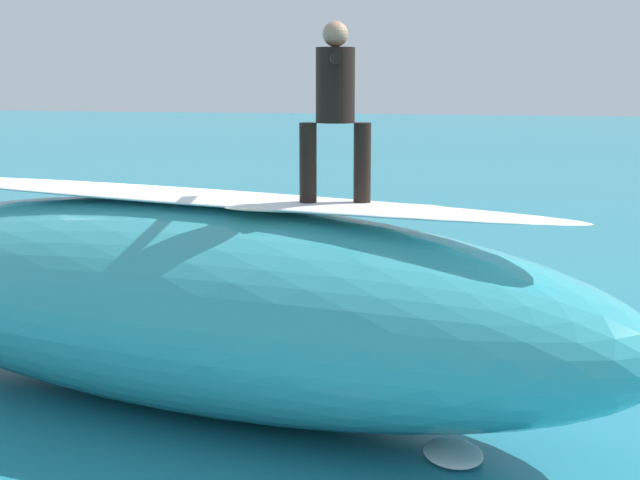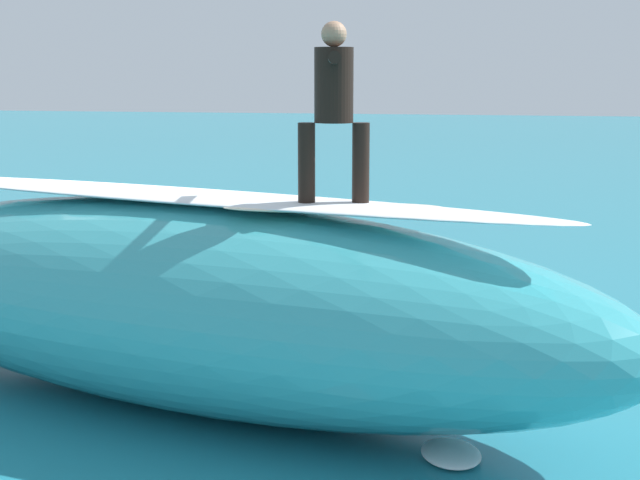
{
  "view_description": "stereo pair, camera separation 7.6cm",
  "coord_description": "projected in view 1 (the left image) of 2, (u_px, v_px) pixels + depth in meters",
  "views": [
    {
      "loc": [
        -3.56,
        9.73,
        2.99
      ],
      "look_at": [
        -1.63,
        0.67,
        1.37
      ],
      "focal_mm": 53.78,
      "sensor_mm": 36.0,
      "label": 1
    },
    {
      "loc": [
        -3.64,
        9.72,
        2.99
      ],
      "look_at": [
        -1.63,
        0.67,
        1.37
      ],
      "focal_mm": 53.78,
      "sensor_mm": 36.0,
      "label": 2
    }
  ],
  "objects": [
    {
      "name": "ground_plane",
      "position": [
        189.0,
        346.0,
        10.63
      ],
      "size": [
        120.0,
        120.0,
        0.0
      ],
      "primitive_type": "plane",
      "color": "teal"
    },
    {
      "name": "wave_crest",
      "position": [
        191.0,
        302.0,
        8.71
      ],
      "size": [
        8.76,
        4.65,
        1.87
      ],
      "primitive_type": "ellipsoid",
      "rotation": [
        0.0,
        0.0,
        -0.27
      ],
      "color": "teal",
      "rests_on": "ground_plane"
    },
    {
      "name": "wave_foam_lip",
      "position": [
        188.0,
        196.0,
        8.54
      ],
      "size": [
        7.11,
        2.74,
        0.08
      ],
      "primitive_type": "ellipsoid",
      "rotation": [
        0.0,
        0.0,
        -0.27
      ],
      "color": "white",
      "rests_on": "wave_crest"
    },
    {
      "name": "surfboard_riding",
      "position": [
        335.0,
        208.0,
        7.88
      ],
      "size": [
        1.9,
        0.88,
        0.06
      ],
      "primitive_type": "ellipsoid",
      "rotation": [
        0.0,
        0.0,
        0.21
      ],
      "color": "#EAE5C6",
      "rests_on": "wave_crest"
    },
    {
      "name": "surfer_riding",
      "position": [
        335.0,
        99.0,
        7.73
      ],
      "size": [
        0.58,
        1.38,
        1.47
      ],
      "rotation": [
        0.0,
        0.0,
        0.21
      ],
      "color": "black",
      "rests_on": "surfboard_riding"
    },
    {
      "name": "surfboard_paddling",
      "position": [
        309.0,
        331.0,
        11.08
      ],
      "size": [
        0.75,
        2.51,
        0.08
      ],
      "primitive_type": "ellipsoid",
      "rotation": [
        0.0,
        0.0,
        1.65
      ],
      "color": "#E0563D",
      "rests_on": "ground_plane"
    },
    {
      "name": "surfer_paddling",
      "position": [
        311.0,
        313.0,
        11.18
      ],
      "size": [
        0.43,
        1.8,
        0.32
      ],
      "rotation": [
        0.0,
        0.0,
        1.65
      ],
      "color": "black",
      "rests_on": "surfboard_paddling"
    },
    {
      "name": "foam_patch_near",
      "position": [
        71.0,
        312.0,
        11.82
      ],
      "size": [
        0.74,
        0.75,
        0.14
      ],
      "primitive_type": "ellipsoid",
      "rotation": [
        0.0,
        0.0,
        2.29
      ],
      "color": "white",
      "rests_on": "ground_plane"
    },
    {
      "name": "foam_patch_far",
      "position": [
        453.0,
        453.0,
        7.52
      ],
      "size": [
        0.63,
        0.74,
        0.09
      ],
      "primitive_type": "ellipsoid",
      "rotation": [
        0.0,
        0.0,
        1.87
      ],
      "color": "white",
      "rests_on": "ground_plane"
    }
  ]
}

